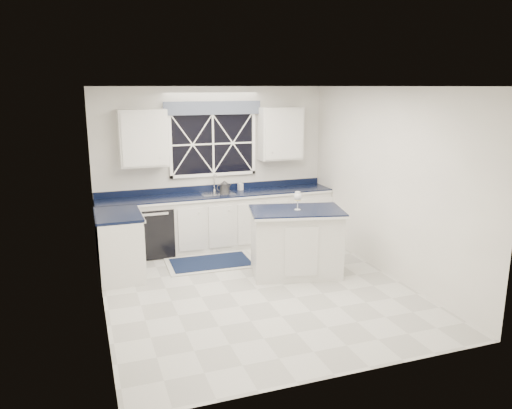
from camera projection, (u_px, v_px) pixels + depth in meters
name	position (u px, v px, depth m)	size (l,w,h in m)	color
ground	(257.00, 289.00, 6.82)	(4.50, 4.50, 0.00)	beige
back_wall	(213.00, 167.00, 8.57)	(4.00, 0.10, 2.70)	beige
base_cabinets	(202.00, 226.00, 8.24)	(3.99, 1.60, 0.90)	silver
countertop	(218.00, 195.00, 8.39)	(3.98, 0.64, 0.04)	black
dishwasher	(154.00, 230.00, 8.15)	(0.60, 0.58, 0.82)	black
window	(213.00, 139.00, 8.41)	(1.65, 0.09, 1.26)	black
upper_cabinets	(215.00, 136.00, 8.28)	(3.10, 0.34, 0.90)	silver
faucet	(215.00, 182.00, 8.53)	(0.05, 0.20, 0.30)	silver
island	(296.00, 242.00, 7.26)	(1.46, 1.07, 0.98)	silver
rug	(211.00, 262.00, 7.81)	(1.39, 0.87, 0.02)	#B3B3AE
kettle	(224.00, 187.00, 8.52)	(0.28, 0.19, 0.20)	#313033
wine_glass	(298.00, 197.00, 7.09)	(0.11, 0.11, 0.26)	silver
soap_bottle	(240.00, 185.00, 8.66)	(0.08, 0.08, 0.17)	silver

